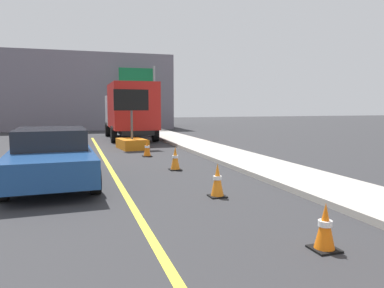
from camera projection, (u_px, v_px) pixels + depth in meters
lane_center_stripe at (152, 240)px, 5.44m from camera, size 0.14×36.00×0.01m
arrow_board_trailer at (132, 138)px, 16.82m from camera, size 1.60×1.92×2.70m
box_truck at (130, 109)px, 21.48m from camera, size 2.60×6.76×3.19m
pickup_car at (51, 155)px, 9.51m from camera, size 2.22×5.15×1.38m
highway_guide_sign at (144, 86)px, 28.20m from camera, size 2.79×0.18×5.00m
far_building_block at (64, 93)px, 32.12m from camera, size 17.46×8.50×6.15m
traffic_cone_near_sign at (325, 227)px, 5.03m from camera, size 0.36×0.36×0.66m
traffic_cone_mid_lane at (217, 180)px, 7.97m from camera, size 0.36×0.36×0.74m
traffic_cone_far_lane at (175, 159)px, 11.29m from camera, size 0.36×0.36×0.73m
traffic_cone_curbside at (147, 148)px, 14.30m from camera, size 0.36×0.36×0.67m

